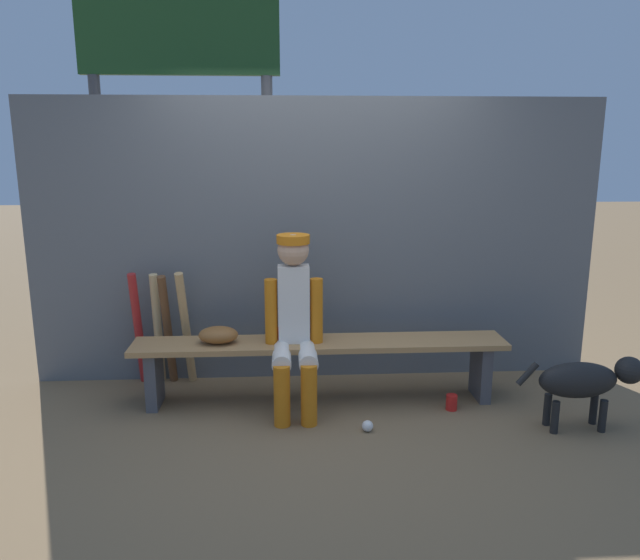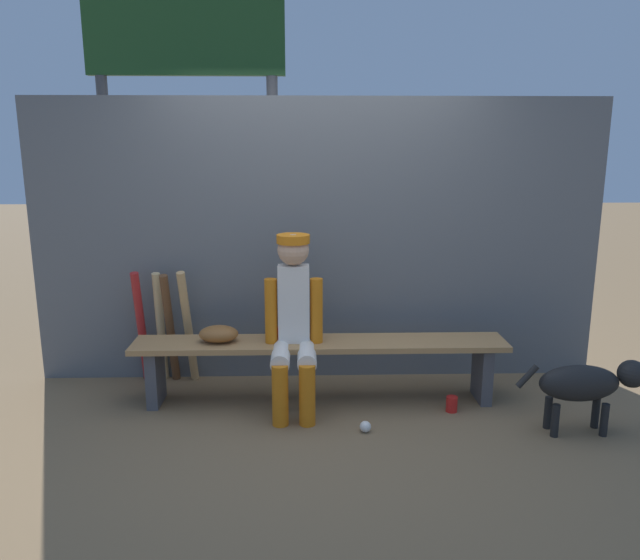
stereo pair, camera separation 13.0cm
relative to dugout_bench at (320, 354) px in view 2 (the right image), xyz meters
The scene contains 14 objects.
ground_plane 0.36m from the dugout_bench, ahead, with size 30.00×30.00×0.00m, color brown.
chainlink_fence 0.90m from the dugout_bench, 90.00° to the left, with size 4.42×0.03×2.19m, color #595E63.
dugout_bench is the anchor object (origin of this frame).
player_seated 0.37m from the dugout_bench, 150.08° to the right, with size 0.41×0.55×1.24m.
baseball_glove 0.74m from the dugout_bench, behind, with size 0.28×0.20×0.12m, color brown.
bat_wood_tan 1.07m from the dugout_bench, 160.93° to the left, with size 0.06×0.06×0.94m, color tan.
bat_wood_dark 1.21m from the dugout_bench, 162.26° to the left, with size 0.06×0.06×0.91m, color brown.
bat_wood_natural 1.31m from the dugout_bench, 160.94° to the left, with size 0.06×0.06×0.89m, color tan.
bat_aluminum_red 1.44m from the dugout_bench, 163.80° to the left, with size 0.06×0.06×0.91m, color #B22323.
baseball 0.66m from the dugout_bench, 60.50° to the right, with size 0.07×0.07×0.07m, color white.
cup_on_ground 1.00m from the dugout_bench, 12.55° to the right, with size 0.08×0.08×0.11m, color red.
cup_on_bench 0.37m from the dugout_bench, behind, with size 0.08×0.08×0.11m, color red.
scoreboard 2.68m from the dugout_bench, 125.85° to the left, with size 2.01×0.27×3.37m.
dog 1.80m from the dugout_bench, 17.38° to the right, with size 0.84×0.20×0.49m.
Camera 2 is at (-0.11, -4.16, 1.85)m, focal length 34.14 mm.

